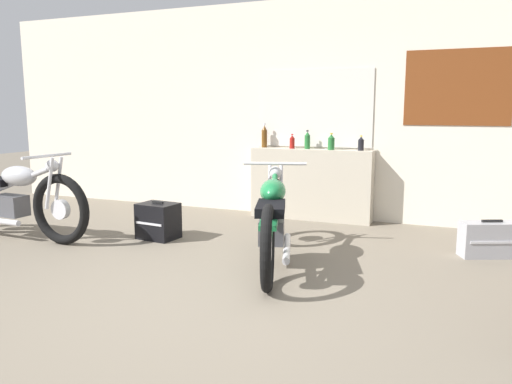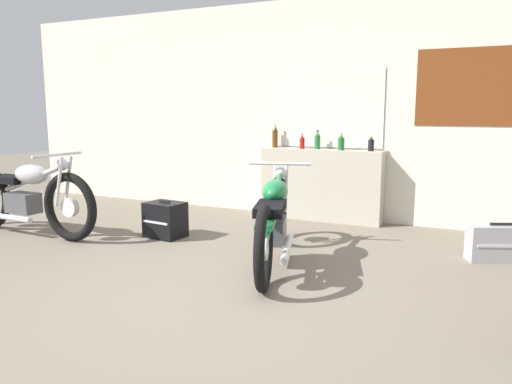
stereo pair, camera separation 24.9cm
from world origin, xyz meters
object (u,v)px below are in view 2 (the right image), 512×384
Objects in this scene: motorcycle_green at (274,218)px; hard_case_black at (165,220)px; bottle_leftmost at (275,137)px; bottle_right_center at (341,143)px; hard_case_silver at (499,243)px; bottle_rightmost at (371,144)px; bottle_left_center at (302,142)px; motorcycle_silver at (26,196)px; bottle_center at (317,141)px.

hard_case_black is (-1.46, 0.35, -0.23)m from motorcycle_green.
bottle_leftmost reaches higher than bottle_right_center.
bottle_leftmost reaches higher than hard_case_silver.
bottle_leftmost is 1.29m from bottle_rightmost.
bottle_left_center is at bearing -179.03° from bottle_rightmost.
motorcycle_silver is 4.78× the size of hard_case_black.
motorcycle_green is at bearing -92.21° from bottle_right_center.
hard_case_black is at bearing 166.73° from motorcycle_green.
bottle_rightmost is (0.69, -0.02, -0.02)m from bottle_center.
motorcycle_green is at bearing -77.14° from bottle_left_center.
motorcycle_silver is at bearing -144.83° from bottle_right_center.
motorcycle_green is (-0.07, -1.92, -0.58)m from bottle_right_center.
bottle_left_center is at bearing -8.95° from bottle_leftmost.
hard_case_black is at bearing -110.51° from bottle_leftmost.
bottle_right_center reaches higher than bottle_rightmost.
bottle_right_center is (0.32, -0.04, -0.01)m from bottle_center.
bottle_leftmost is at bearing 69.49° from hard_case_black.
bottle_right_center is 0.10× the size of motorcycle_silver.
bottle_center is 0.39× the size of hard_case_silver.
bottle_rightmost reaches higher than motorcycle_silver.
motorcycle_green is 0.99× the size of motorcycle_silver.
bottle_right_center is at bearing 45.65° from hard_case_black.
bottle_left_center is at bearing 57.06° from hard_case_black.
bottle_rightmost is 0.31× the size of hard_case_silver.
motorcycle_green is at bearing -102.76° from bottle_rightmost.
bottle_right_center reaches higher than hard_case_silver.
bottle_rightmost is 4.06m from motorcycle_silver.
motorcycle_green is (0.44, -1.93, -0.57)m from bottle_left_center.
motorcycle_silver reaches higher than motorcycle_green.
bottle_right_center is 2.01m from motorcycle_green.
bottle_right_center is at bearing 151.91° from hard_case_silver.
motorcycle_silver is (-2.71, -2.18, -0.57)m from bottle_center.
bottle_right_center is (0.51, -0.01, 0.01)m from bottle_left_center.
bottle_center reaches higher than bottle_left_center.
bottle_rightmost is at bearing 145.64° from hard_case_silver.
hard_case_black is (-0.62, -1.65, -0.85)m from bottle_leftmost.
motorcycle_green is at bearing -66.92° from bottle_leftmost.
bottle_center reaches higher than motorcycle_silver.
bottle_rightmost reaches higher than hard_case_black.
bottle_rightmost is at bearing -1.86° from bottle_center.
bottle_leftmost is 2.25m from motorcycle_green.
bottle_leftmost is 1.95m from hard_case_black.
hard_case_black is at bearing 20.63° from motorcycle_silver.
bottle_leftmost reaches higher than bottle_left_center.
hard_case_silver is 3.41m from hard_case_black.
bottle_left_center is 0.51m from bottle_right_center.
bottle_center is 2.51m from hard_case_silver.
bottle_center reaches higher than motorcycle_green.
bottle_right_center is 1.13× the size of bottle_rightmost.
bottle_leftmost is 0.42m from bottle_left_center.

